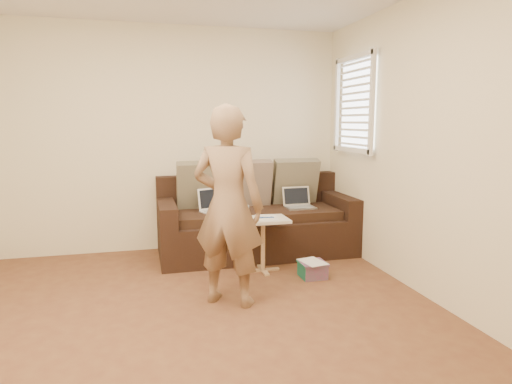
% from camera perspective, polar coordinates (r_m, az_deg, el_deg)
% --- Properties ---
extents(floor, '(4.50, 4.50, 0.00)m').
position_cam_1_polar(floor, '(3.48, -7.33, -16.89)').
color(floor, brown).
rests_on(floor, ground).
extents(wall_back, '(4.00, 0.00, 4.00)m').
position_cam_1_polar(wall_back, '(5.38, -10.64, 6.51)').
color(wall_back, beige).
rests_on(wall_back, ground).
extents(wall_front, '(4.00, 0.00, 4.00)m').
position_cam_1_polar(wall_front, '(0.96, 8.17, -3.86)').
color(wall_front, beige).
rests_on(wall_front, ground).
extents(wall_right, '(0.00, 4.50, 4.50)m').
position_cam_1_polar(wall_right, '(3.92, 22.80, 5.13)').
color(wall_right, beige).
rests_on(wall_right, ground).
extents(window_blinds, '(0.12, 0.88, 1.08)m').
position_cam_1_polar(window_blinds, '(5.17, 12.39, 10.80)').
color(window_blinds, white).
rests_on(window_blinds, wall_right).
extents(sofa, '(2.20, 0.95, 0.85)m').
position_cam_1_polar(sofa, '(5.17, 0.04, -3.22)').
color(sofa, black).
rests_on(sofa, ground).
extents(pillow_left, '(0.55, 0.29, 0.57)m').
position_cam_1_polar(pillow_left, '(5.18, -6.94, 0.84)').
color(pillow_left, '#695E4D').
rests_on(pillow_left, sofa).
extents(pillow_mid, '(0.55, 0.27, 0.57)m').
position_cam_1_polar(pillow_mid, '(5.28, -1.03, 1.06)').
color(pillow_mid, brown).
rests_on(pillow_mid, sofa).
extents(pillow_right, '(0.55, 0.28, 0.57)m').
position_cam_1_polar(pillow_right, '(5.49, 4.98, 1.33)').
color(pillow_right, '#695E4D').
rests_on(pillow_right, sofa).
extents(laptop_silver, '(0.34, 0.25, 0.22)m').
position_cam_1_polar(laptop_silver, '(5.23, 5.62, -2.05)').
color(laptop_silver, '#B7BABC').
rests_on(laptop_silver, sofa).
extents(laptop_white, '(0.43, 0.37, 0.26)m').
position_cam_1_polar(laptop_white, '(5.01, -4.75, -2.54)').
color(laptop_white, white).
rests_on(laptop_white, sofa).
extents(person, '(0.73, 0.67, 1.66)m').
position_cam_1_polar(person, '(3.69, -3.56, -1.78)').
color(person, brown).
rests_on(person, ground).
extents(side_table, '(0.50, 0.35, 0.55)m').
position_cam_1_polar(side_table, '(4.59, 0.89, -6.71)').
color(side_table, silver).
rests_on(side_table, ground).
extents(drinking_glass, '(0.07, 0.07, 0.12)m').
position_cam_1_polar(drinking_glass, '(4.59, -1.31, -2.43)').
color(drinking_glass, silver).
rests_on(drinking_glass, side_table).
extents(scissors, '(0.20, 0.14, 0.02)m').
position_cam_1_polar(scissors, '(4.53, 1.15, -3.25)').
color(scissors, silver).
rests_on(scissors, side_table).
extents(paper_on_table, '(0.25, 0.33, 0.00)m').
position_cam_1_polar(paper_on_table, '(4.56, 1.38, -3.25)').
color(paper_on_table, white).
rests_on(paper_on_table, side_table).
extents(striped_box, '(0.25, 0.25, 0.16)m').
position_cam_1_polar(striped_box, '(4.50, 7.17, -9.70)').
color(striped_box, '#B71B6F').
rests_on(striped_box, ground).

